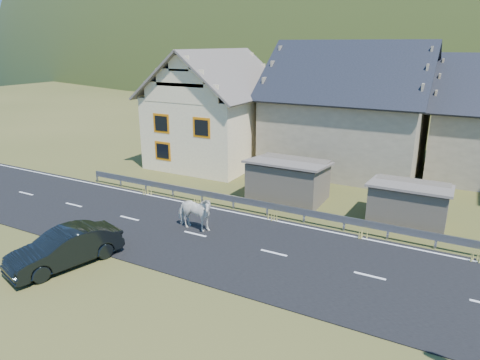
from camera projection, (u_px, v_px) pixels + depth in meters
The scene contains 12 objects.
ground at pixel (274, 254), 18.13m from camera, with size 160.00×160.00×0.00m, color #353D16.
road at pixel (274, 253), 18.13m from camera, with size 60.00×7.00×0.04m, color black.
lane_markings at pixel (274, 253), 18.12m from camera, with size 60.00×6.60×0.01m, color silver.
guardrail at pixel (304, 213), 21.06m from camera, with size 28.10×0.09×0.75m.
shed_left at pixel (288, 181), 24.16m from camera, with size 4.30×3.30×2.40m, color #645A4B.
shed_right at pixel (408, 205), 20.85m from camera, with size 3.80×2.90×2.20m, color #645A4B.
house_cream at pixel (216, 103), 31.37m from camera, with size 7.80×9.80×8.30m.
house_stone_a at pixel (349, 102), 29.77m from camera, with size 10.80×9.80×8.90m.
mountain at pixel (463, 117), 173.25m from camera, with size 440.00×280.00×260.00m, color #2D3B16.
conifer_patch at pixel (255, 52), 133.37m from camera, with size 76.00×50.00×28.00m, color black.
horse at pixel (194, 213), 20.08m from camera, with size 2.07×0.94×1.75m, color silver.
car at pixel (65, 248), 17.04m from camera, with size 1.55×4.44×1.46m, color black.
Camera 1 is at (6.41, -15.07, 8.52)m, focal length 32.00 mm.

